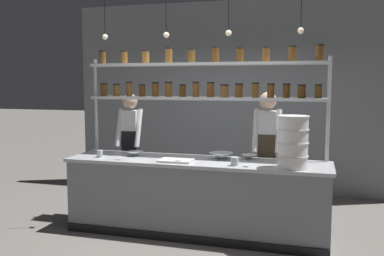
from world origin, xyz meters
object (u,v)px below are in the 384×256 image
(cutting_board, at_px, (176,161))
(serving_cup_front, at_px, (100,154))
(prep_bowl_center_front, at_px, (249,157))
(prep_bowl_center_back, at_px, (135,154))
(chef_left, at_px, (130,144))
(prep_bowl_near_left, at_px, (221,156))
(serving_cup_by_board, at_px, (235,161))
(container_stack, at_px, (293,142))
(chef_center, at_px, (267,148))
(spice_shelf_unit, at_px, (204,84))

(cutting_board, bearing_deg, serving_cup_front, 179.04)
(prep_bowl_center_front, xyz_separation_m, prep_bowl_center_back, (-1.45, -0.19, 0.00))
(chef_left, relative_size, serving_cup_front, 19.11)
(cutting_board, bearing_deg, prep_bowl_center_back, 159.98)
(prep_bowl_near_left, bearing_deg, serving_cup_by_board, -56.62)
(serving_cup_front, bearing_deg, prep_bowl_center_front, 12.26)
(serving_cup_by_board, bearing_deg, cutting_board, 175.78)
(serving_cup_front, distance_m, serving_cup_by_board, 1.74)
(chef_left, xyz_separation_m, container_stack, (2.32, -0.84, 0.23))
(chef_center, height_order, prep_bowl_center_front, chef_center)
(chef_center, xyz_separation_m, container_stack, (0.36, -0.74, 0.20))
(chef_left, bearing_deg, prep_bowl_near_left, -24.38)
(prep_bowl_center_front, bearing_deg, chef_left, 167.07)
(chef_center, xyz_separation_m, prep_bowl_near_left, (-0.52, -0.42, -0.05))
(chef_left, relative_size, serving_cup_by_board, 17.06)
(container_stack, xyz_separation_m, prep_bowl_center_back, (-1.99, 0.25, -0.26))
(chef_center, relative_size, prep_bowl_center_back, 8.25)
(prep_bowl_center_back, relative_size, serving_cup_front, 2.37)
(container_stack, bearing_deg, chef_center, 115.73)
(chef_left, bearing_deg, cutting_board, -45.27)
(container_stack, xyz_separation_m, cutting_board, (-1.36, 0.02, -0.28))
(chef_center, relative_size, container_stack, 2.99)
(chef_center, bearing_deg, serving_cup_front, -161.73)
(chef_left, xyz_separation_m, serving_cup_by_board, (1.68, -0.88, -0.01))
(cutting_board, bearing_deg, serving_cup_by_board, -4.22)
(cutting_board, xyz_separation_m, prep_bowl_center_back, (-0.63, 0.23, 0.02))
(prep_bowl_center_front, relative_size, serving_cup_front, 2.26)
(cutting_board, bearing_deg, container_stack, -0.77)
(serving_cup_by_board, bearing_deg, serving_cup_front, 177.69)
(container_stack, relative_size, prep_bowl_center_front, 2.91)
(chef_center, height_order, prep_bowl_near_left, chef_center)
(prep_bowl_near_left, xyz_separation_m, prep_bowl_center_front, (0.33, 0.11, -0.01))
(prep_bowl_center_back, distance_m, serving_cup_front, 0.45)
(chef_left, bearing_deg, prep_bowl_center_front, -17.57)
(spice_shelf_unit, xyz_separation_m, prep_bowl_center_front, (0.60, -0.08, -0.89))
(container_stack, relative_size, cutting_board, 1.46)
(prep_bowl_near_left, height_order, prep_bowl_center_front, prep_bowl_near_left)
(prep_bowl_near_left, relative_size, serving_cup_front, 3.34)
(spice_shelf_unit, relative_size, chef_left, 1.82)
(container_stack, relative_size, prep_bowl_near_left, 1.97)
(prep_bowl_center_front, relative_size, serving_cup_by_board, 2.02)
(prep_bowl_center_front, xyz_separation_m, serving_cup_front, (-1.84, -0.40, 0.02))
(chef_left, distance_m, serving_cup_front, 0.81)
(cutting_board, relative_size, serving_cup_by_board, 4.01)
(chef_left, bearing_deg, container_stack, -24.58)
(chef_center, distance_m, prep_bowl_center_front, 0.37)
(prep_bowl_near_left, bearing_deg, prep_bowl_center_back, -176.09)
(spice_shelf_unit, bearing_deg, serving_cup_front, -158.81)
(chef_center, relative_size, prep_bowl_center_front, 8.68)
(prep_bowl_center_back, bearing_deg, chef_center, 16.88)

